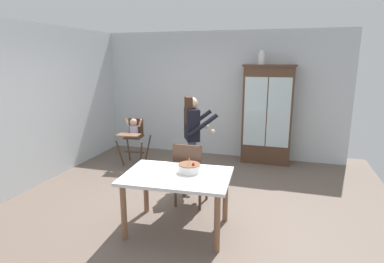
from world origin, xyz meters
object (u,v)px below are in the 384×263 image
(dining_table, at_px, (177,182))
(dining_chair_far_side, at_px, (189,170))
(high_chair_with_toddler, at_px, (134,133))
(adult_person, at_px, (192,131))
(birthday_cake, at_px, (189,168))
(ceramic_vase, at_px, (261,58))
(china_cabinet, at_px, (267,114))

(dining_table, xyz_separation_m, dining_chair_far_side, (-0.05, 0.66, -0.08))
(high_chair_with_toddler, distance_m, adult_person, 1.70)
(dining_table, bearing_deg, birthday_cake, 45.03)
(high_chair_with_toddler, distance_m, dining_chair_far_side, 2.24)
(adult_person, xyz_separation_m, dining_chair_far_side, (0.17, -0.73, -0.41))
(ceramic_vase, bearing_deg, dining_table, -102.69)
(adult_person, distance_m, dining_table, 1.45)
(china_cabinet, height_order, ceramic_vase, ceramic_vase)
(adult_person, bearing_deg, china_cabinet, -60.66)
(birthday_cake, bearing_deg, high_chair_with_toddler, 131.61)
(dining_chair_far_side, bearing_deg, birthday_cake, 107.97)
(ceramic_vase, xyz_separation_m, high_chair_with_toddler, (-2.39, -0.92, -1.48))
(dining_table, bearing_deg, ceramic_vase, 77.31)
(high_chair_with_toddler, bearing_deg, adult_person, -34.12)
(china_cabinet, height_order, birthday_cake, china_cabinet)
(high_chair_with_toddler, xyz_separation_m, birthday_cake, (1.82, -2.05, 0.14))
(adult_person, relative_size, birthday_cake, 5.47)
(birthday_cake, relative_size, dining_chair_far_side, 0.29)
(china_cabinet, bearing_deg, dining_chair_far_side, -110.75)
(ceramic_vase, bearing_deg, china_cabinet, -1.22)
(adult_person, height_order, birthday_cake, adult_person)
(china_cabinet, height_order, dining_table, china_cabinet)
(birthday_cake, bearing_deg, adult_person, 105.12)
(high_chair_with_toddler, height_order, birthday_cake, high_chair_with_toddler)
(adult_person, bearing_deg, dining_table, 161.13)
(china_cabinet, height_order, high_chair_with_toddler, china_cabinet)
(high_chair_with_toddler, bearing_deg, dining_chair_far_side, -48.66)
(adult_person, bearing_deg, high_chair_with_toddler, 34.22)
(dining_table, height_order, dining_chair_far_side, dining_chair_far_side)
(birthday_cake, distance_m, dining_chair_far_side, 0.62)
(ceramic_vase, distance_m, high_chair_with_toddler, 2.96)
(high_chair_with_toddler, relative_size, dining_table, 0.70)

